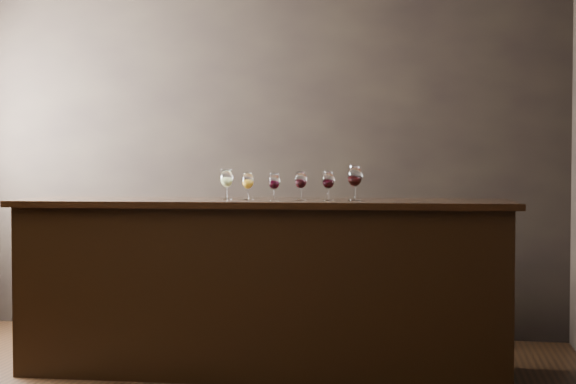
% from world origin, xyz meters
% --- Properties ---
extents(room_shell, '(5.02, 4.52, 2.81)m').
position_xyz_m(room_shell, '(-0.23, 0.11, 1.81)').
color(room_shell, black).
rests_on(room_shell, ground).
extents(bar_counter, '(3.07, 0.82, 1.06)m').
position_xyz_m(bar_counter, '(0.43, 1.02, 0.53)').
color(bar_counter, black).
rests_on(bar_counter, ground).
extents(bar_top, '(3.18, 0.90, 0.04)m').
position_xyz_m(bar_top, '(0.43, 1.02, 1.08)').
color(bar_top, black).
rests_on(bar_top, bar_counter).
extents(back_bar_shelf, '(2.29, 0.40, 0.82)m').
position_xyz_m(back_bar_shelf, '(-0.37, 2.03, 0.41)').
color(back_bar_shelf, black).
rests_on(back_bar_shelf, ground).
extents(glass_white, '(0.08, 0.08, 0.19)m').
position_xyz_m(glass_white, '(0.19, 1.05, 1.23)').
color(glass_white, white).
rests_on(glass_white, bar_top).
extents(glass_amber, '(0.07, 0.07, 0.17)m').
position_xyz_m(glass_amber, '(0.34, 1.00, 1.22)').
color(glass_amber, white).
rests_on(glass_amber, bar_top).
extents(glass_red_a, '(0.07, 0.07, 0.17)m').
position_xyz_m(glass_red_a, '(0.51, 0.98, 1.22)').
color(glass_red_a, white).
rests_on(glass_red_a, bar_top).
extents(glass_red_b, '(0.08, 0.08, 0.18)m').
position_xyz_m(glass_red_b, '(0.68, 1.02, 1.23)').
color(glass_red_b, white).
rests_on(glass_red_b, bar_top).
extents(glass_red_c, '(0.08, 0.08, 0.18)m').
position_xyz_m(glass_red_c, '(0.85, 1.02, 1.23)').
color(glass_red_c, white).
rests_on(glass_red_c, bar_top).
extents(glass_red_d, '(0.09, 0.09, 0.22)m').
position_xyz_m(glass_red_d, '(1.02, 1.02, 1.25)').
color(glass_red_d, white).
rests_on(glass_red_d, bar_top).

